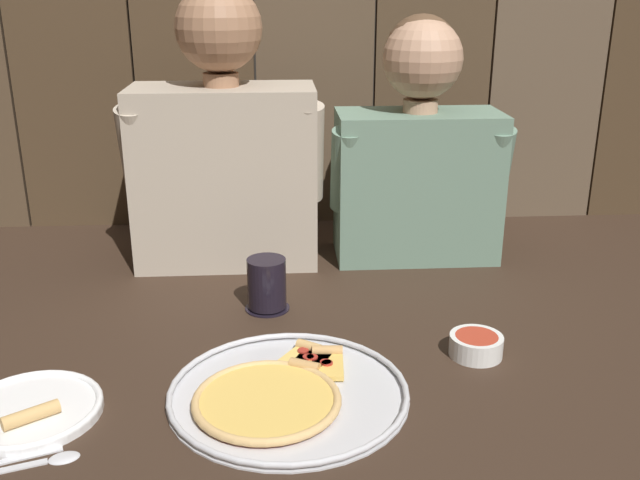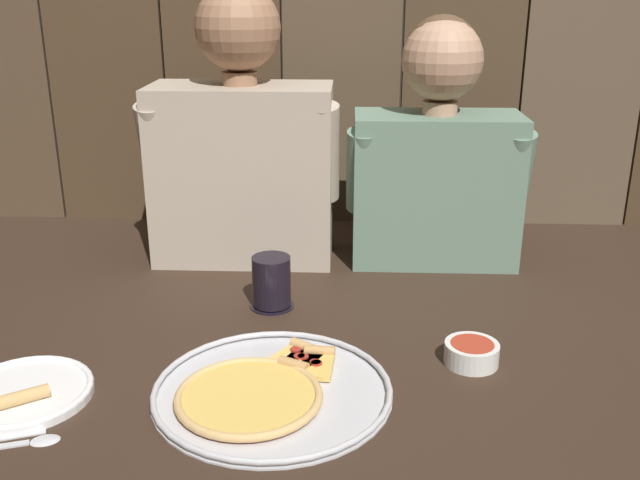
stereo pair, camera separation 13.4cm
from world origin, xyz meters
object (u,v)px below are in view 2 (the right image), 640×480
at_px(diner_left, 242,137).
at_px(pizza_tray, 266,390).
at_px(dinner_plate, 23,393).
at_px(drinking_glass, 272,283).
at_px(diner_right, 437,152).
at_px(dipping_bowl, 472,352).

bearing_deg(diner_left, pizza_tray, -79.06).
bearing_deg(pizza_tray, dinner_plate, -176.65).
distance_m(dinner_plate, drinking_glass, 0.52).
bearing_deg(dinner_plate, diner_right, 41.89).
bearing_deg(dipping_bowl, diner_right, 92.00).
xyz_separation_m(drinking_glass, dipping_bowl, (0.38, -0.22, -0.03)).
relative_size(dinner_plate, drinking_glass, 2.02).
height_order(drinking_glass, diner_left, diner_left).
distance_m(drinking_glass, diner_left, 0.39).
xyz_separation_m(dinner_plate, diner_left, (0.27, 0.65, 0.29)).
xyz_separation_m(dinner_plate, drinking_glass, (0.37, 0.36, 0.04)).
distance_m(pizza_tray, dipping_bowl, 0.37).
bearing_deg(drinking_glass, dinner_plate, -135.31).
relative_size(diner_left, diner_right, 1.13).
relative_size(drinking_glass, diner_right, 0.19).
bearing_deg(dinner_plate, drinking_glass, 44.69).
bearing_deg(diner_right, drinking_glass, -141.25).
xyz_separation_m(dipping_bowl, diner_left, (-0.47, 0.51, 0.27)).
bearing_deg(pizza_tray, diner_right, 62.11).
bearing_deg(pizza_tray, drinking_glass, 94.50).
bearing_deg(dinner_plate, diner_left, 67.32).
height_order(dinner_plate, diner_right, diner_right).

